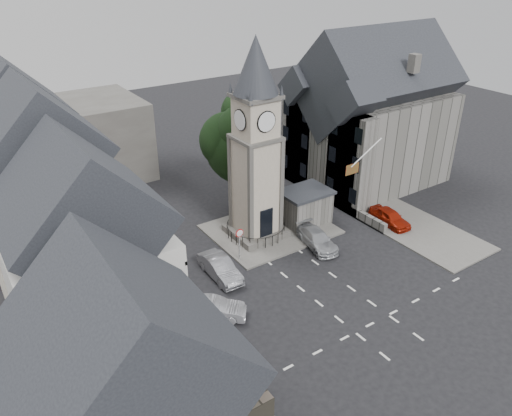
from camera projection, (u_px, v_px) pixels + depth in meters
ground at (317, 282)px, 36.28m from camera, size 120.00×120.00×0.00m
pavement_west at (122, 298)px, 34.48m from camera, size 6.00×30.00×0.14m
pavement_east at (359, 199)px, 48.06m from camera, size 6.00×26.00×0.14m
central_island at (270, 229)px, 42.86m from camera, size 10.00×8.00×0.16m
road_markings at (372, 324)px, 32.24m from camera, size 20.00×8.00×0.01m
clock_tower at (256, 144)px, 38.38m from camera, size 4.86×4.86×16.25m
stone_shelter at (305, 206)px, 43.44m from camera, size 4.30×3.30×3.08m
town_tree at (243, 136)px, 43.58m from camera, size 7.20×7.20×10.80m
warning_sign_post at (240, 238)px, 37.75m from camera, size 0.70×0.19×2.85m
terrace_pink at (25, 173)px, 37.32m from camera, size 8.10×7.60×12.80m
terrace_cream at (52, 216)px, 31.44m from camera, size 8.10×7.60×12.80m
terrace_tudor at (93, 284)px, 25.75m from camera, size 8.10×7.60×12.00m
backdrop_west at (42, 149)px, 49.06m from camera, size 20.00×10.00×8.00m
east_building at (370, 122)px, 49.16m from camera, size 14.40×11.40×12.60m
east_boundary_wall at (323, 195)px, 47.97m from camera, size 0.40×16.00×0.90m
flagpole at (366, 153)px, 39.92m from camera, size 3.68×0.10×2.74m
car_west_blue at (167, 328)px, 30.81m from camera, size 4.63×3.27×1.46m
car_west_silver at (213, 309)px, 32.44m from camera, size 4.34×3.75×1.41m
car_west_grey at (128, 277)px, 35.55m from camera, size 5.60×4.00×1.42m
car_island_silver at (220, 268)px, 36.52m from camera, size 1.67×4.56×1.49m
car_island_east at (317, 239)px, 40.28m from camera, size 2.68×4.90×1.34m
car_east_red at (390, 217)px, 43.47m from camera, size 1.99×4.25×1.41m
pedestrian at (362, 197)px, 46.84m from camera, size 0.69×0.61×1.59m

